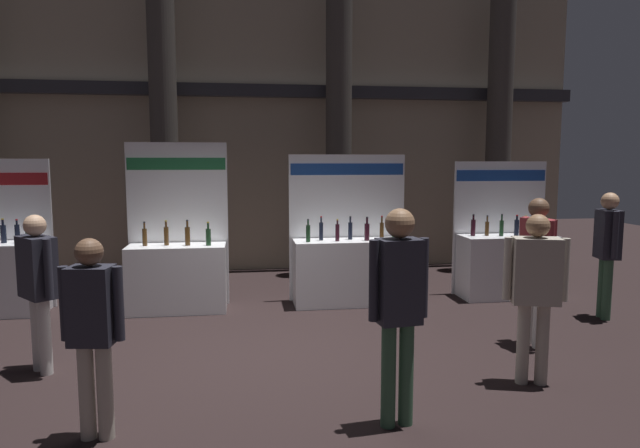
# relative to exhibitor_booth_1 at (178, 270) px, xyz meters

# --- Properties ---
(ground_plane) EXTENTS (26.52, 26.52, 0.00)m
(ground_plane) POSITION_rel_exhibitor_booth_1_xyz_m (1.19, -2.12, -0.61)
(ground_plane) COLOR black
(hall_colonnade) EXTENTS (13.26, 1.15, 6.49)m
(hall_colonnade) POSITION_rel_exhibitor_booth_1_xyz_m (1.19, 2.93, 2.55)
(hall_colonnade) COLOR tan
(hall_colonnade) RESTS_ON ground_plane
(exhibitor_booth_1) EXTENTS (1.49, 0.66, 2.49)m
(exhibitor_booth_1) POSITION_rel_exhibitor_booth_1_xyz_m (0.00, 0.00, 0.00)
(exhibitor_booth_1) COLOR white
(exhibitor_booth_1) RESTS_ON ground_plane
(exhibitor_booth_2) EXTENTS (1.85, 0.66, 2.31)m
(exhibitor_booth_2) POSITION_rel_exhibitor_booth_1_xyz_m (2.61, 0.04, -0.01)
(exhibitor_booth_2) COLOR white
(exhibitor_booth_2) RESTS_ON ground_plane
(exhibitor_booth_3) EXTENTS (1.59, 0.66, 2.20)m
(exhibitor_booth_3) POSITION_rel_exhibitor_booth_1_xyz_m (5.21, 0.09, -0.02)
(exhibitor_booth_3) COLOR white
(exhibitor_booth_3) RESTS_ON ground_plane
(visitor_0) EXTENTS (0.32, 0.50, 1.78)m
(visitor_0) POSITION_rel_exhibitor_booth_1_xyz_m (6.00, -1.29, 0.45)
(visitor_0) COLOR #33563D
(visitor_0) RESTS_ON ground_plane
(visitor_2) EXTENTS (0.48, 0.50, 1.67)m
(visitor_2) POSITION_rel_exhibitor_booth_1_xyz_m (-1.14, -2.28, 0.40)
(visitor_2) COLOR silver
(visitor_2) RESTS_ON ground_plane
(visitor_3) EXTENTS (0.29, 0.54, 1.78)m
(visitor_3) POSITION_rel_exhibitor_booth_1_xyz_m (4.41, -2.22, 0.46)
(visitor_3) COLOR silver
(visitor_3) RESTS_ON ground_plane
(visitor_4) EXTENTS (0.50, 0.29, 1.62)m
(visitor_4) POSITION_rel_exhibitor_booth_1_xyz_m (-0.21, -3.82, 0.35)
(visitor_4) COLOR #ADA393
(visitor_4) RESTS_ON ground_plane
(visitor_6) EXTENTS (0.60, 0.37, 1.70)m
(visitor_6) POSITION_rel_exhibitor_booth_1_xyz_m (3.80, -3.29, 0.42)
(visitor_6) COLOR #ADA393
(visitor_6) RESTS_ON ground_plane
(visitor_7) EXTENTS (0.51, 0.28, 1.84)m
(visitor_7) POSITION_rel_exhibitor_booth_1_xyz_m (2.22, -3.94, 0.49)
(visitor_7) COLOR #33563D
(visitor_7) RESTS_ON ground_plane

